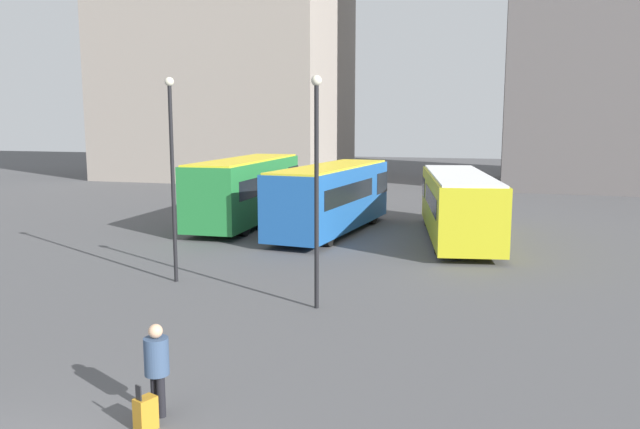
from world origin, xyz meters
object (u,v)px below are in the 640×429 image
Objects in this scene: traveler at (157,362)px; lamp_post_0 at (172,165)px; bus_2 at (458,203)px; bus_1 at (332,196)px; suitcase at (146,413)px; bus_0 at (246,189)px; lamp_post_1 at (317,175)px.

traveler is 9.66m from lamp_post_0.
lamp_post_0 is (-8.11, -9.87, 2.16)m from bus_2.
bus_1 is 10.38m from lamp_post_0.
bus_2 is at bearing 10.08° from suitcase.
bus_0 is at bearing 83.23° from bus_1.
bus_2 is 1.69× the size of lamp_post_1.
traveler is (-3.89, -18.13, -0.56)m from bus_2.
bus_1 is at bearing 75.80° from lamp_post_0.
bus_2 is 19.07m from suitcase.
lamp_post_1 reaches higher than bus_2.
traveler reaches higher than suitcase.
lamp_post_1 is at bearing 15.31° from suitcase.
bus_1 is 1.58× the size of lamp_post_1.
bus_0 is 1.52× the size of lamp_post_0.
lamp_post_1 is at bearing 155.29° from bus_2.
bus_1 is 18.21m from traveler.
lamp_post_1 reaches higher than suitcase.
lamp_post_0 is at bearing 130.76° from bus_2.
lamp_post_0 is at bearing 47.69° from suitcase.
bus_1 is 5.61m from bus_2.
lamp_post_1 is at bearing -16.28° from lamp_post_0.
suitcase is at bearing -151.06° from traveler.
bus_2 is (10.24, -1.05, -0.20)m from bus_0.
bus_2 is at bearing -97.39° from bus_0.
bus_0 is 11.30m from lamp_post_0.
lamp_post_0 is (2.13, -10.92, 1.96)m from bus_0.
suitcase is 0.13× the size of lamp_post_1.
traveler is at bearing -168.47° from bus_1.
lamp_post_0 is at bearing 171.92° from bus_1.
lamp_post_0 is (-2.50, -9.86, 2.04)m from bus_1.
bus_0 is 1.55× the size of lamp_post_1.
suitcase is 10.34m from lamp_post_0.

